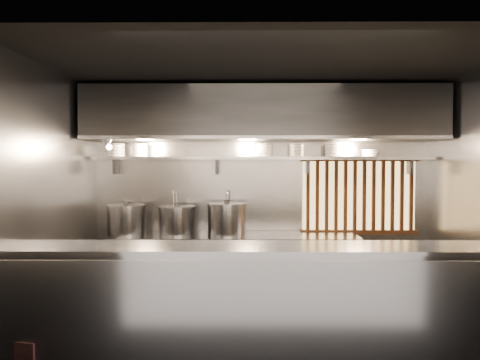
{
  "coord_description": "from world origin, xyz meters",
  "views": [
    {
      "loc": [
        -0.23,
        -4.8,
        1.81
      ],
      "look_at": [
        -0.29,
        0.55,
        1.62
      ],
      "focal_mm": 35.0,
      "sensor_mm": 36.0,
      "label": 1
    }
  ],
  "objects_px": {
    "heat_lamp": "(107,142)",
    "pendant_bulb": "(255,152)",
    "stock_pot_mid": "(177,220)",
    "stock_pot_right": "(227,219)",
    "stock_pot_left": "(127,219)"
  },
  "relations": [
    {
      "from": "heat_lamp",
      "to": "stock_pot_mid",
      "type": "relative_size",
      "value": 0.62
    },
    {
      "from": "stock_pot_mid",
      "to": "stock_pot_right",
      "type": "xyz_separation_m",
      "value": [
        0.63,
        -0.01,
        0.02
      ]
    },
    {
      "from": "heat_lamp",
      "to": "stock_pot_mid",
      "type": "bearing_deg",
      "value": 19.49
    },
    {
      "from": "stock_pot_mid",
      "to": "stock_pot_right",
      "type": "relative_size",
      "value": 0.98
    },
    {
      "from": "stock_pot_right",
      "to": "stock_pot_left",
      "type": "bearing_deg",
      "value": 178.6
    },
    {
      "from": "stock_pot_mid",
      "to": "stock_pot_left",
      "type": "bearing_deg",
      "value": 178.03
    },
    {
      "from": "pendant_bulb",
      "to": "stock_pot_right",
      "type": "xyz_separation_m",
      "value": [
        -0.36,
        -0.07,
        -0.86
      ]
    },
    {
      "from": "heat_lamp",
      "to": "stock_pot_left",
      "type": "relative_size",
      "value": 0.62
    },
    {
      "from": "pendant_bulb",
      "to": "stock_pot_left",
      "type": "distance_m",
      "value": 1.86
    },
    {
      "from": "heat_lamp",
      "to": "pendant_bulb",
      "type": "distance_m",
      "value": 1.83
    },
    {
      "from": "stock_pot_left",
      "to": "stock_pot_right",
      "type": "height_order",
      "value": "stock_pot_right"
    },
    {
      "from": "stock_pot_right",
      "to": "heat_lamp",
      "type": "bearing_deg",
      "value": -169.16
    },
    {
      "from": "heat_lamp",
      "to": "pendant_bulb",
      "type": "bearing_deg",
      "value": 11.0
    },
    {
      "from": "stock_pot_left",
      "to": "pendant_bulb",
      "type": "bearing_deg",
      "value": 1.5
    },
    {
      "from": "heat_lamp",
      "to": "stock_pot_mid",
      "type": "distance_m",
      "value": 1.3
    }
  ]
}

